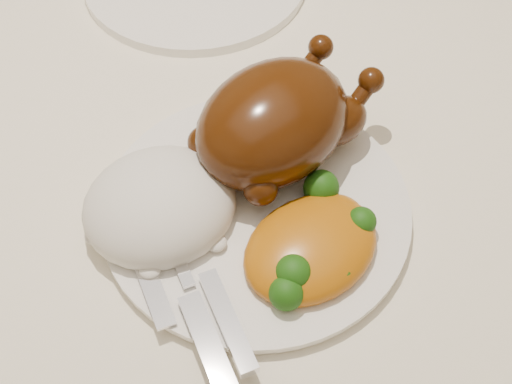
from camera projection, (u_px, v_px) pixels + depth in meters
floor at (184, 384)px, 1.31m from camera, size 4.00×4.00×0.00m
dining_table at (136, 150)px, 0.78m from camera, size 1.60×0.90×0.76m
tablecloth at (126, 103)px, 0.72m from camera, size 1.73×1.03×0.18m
dinner_plate at (256, 210)px, 0.59m from camera, size 0.30×0.30×0.01m
roast_chicken at (277, 121)px, 0.59m from camera, size 0.18×0.13×0.09m
rice_mound at (160, 206)px, 0.58m from camera, size 0.15×0.14×0.07m
mac_and_cheese at (314, 244)px, 0.56m from camera, size 0.12×0.10×0.04m
cutlery at (195, 305)px, 0.53m from camera, size 0.06×0.20×0.01m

